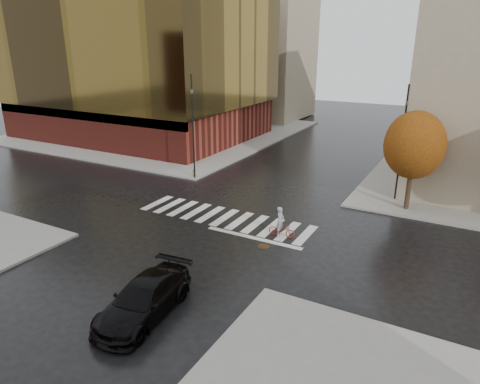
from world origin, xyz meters
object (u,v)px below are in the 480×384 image
object	(u,v)px
sedan	(144,299)
traffic_light_ne	(403,135)
traffic_light_nw	(193,119)
fire_hydrant	(194,172)
cyclist	(281,227)

from	to	relation	value
sedan	traffic_light_ne	bearing A→B (deg)	65.01
traffic_light_nw	traffic_light_ne	distance (m)	15.54
sedan	traffic_light_nw	xyz separation A→B (m)	(-8.73, 16.30, 4.19)
traffic_light_ne	fire_hydrant	world-z (taller)	traffic_light_ne
traffic_light_ne	sedan	bearing A→B (deg)	57.31
fire_hydrant	sedan	bearing A→B (deg)	-61.57
traffic_light_ne	fire_hydrant	distance (m)	16.26
fire_hydrant	traffic_light_nw	bearing A→B (deg)	-45.00
cyclist	traffic_light_nw	world-z (taller)	traffic_light_nw
cyclist	fire_hydrant	world-z (taller)	cyclist
cyclist	sedan	bearing A→B (deg)	167.57
fire_hydrant	traffic_light_ne	bearing A→B (deg)	9.16
sedan	traffic_light_ne	size ratio (longest dim) A/B	0.65
traffic_light_nw	fire_hydrant	distance (m)	4.44
cyclist	fire_hydrant	xyz separation A→B (m)	(-10.81, 6.86, -0.11)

